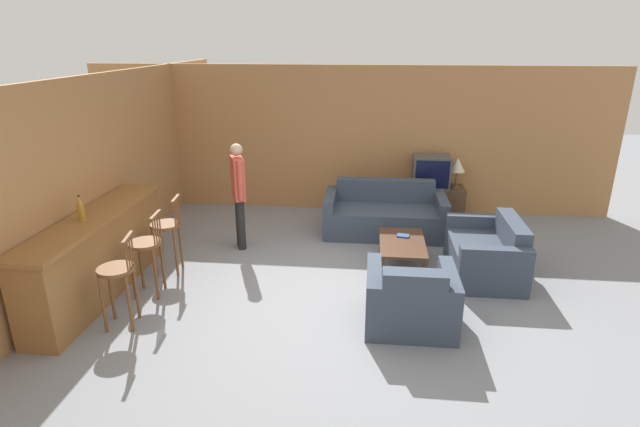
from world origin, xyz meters
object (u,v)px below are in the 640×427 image
(bar_chair_far, at_px, (167,231))
(coffee_table, at_px, (402,245))
(book_on_table, at_px, (403,236))
(person_by_window, at_px, (239,190))
(table_lamp, at_px, (458,166))
(bar_chair_mid, at_px, (147,250))
(couch_far, at_px, (385,215))
(armchair_near, at_px, (411,301))
(tv, at_px, (431,171))
(bar_chair_near, at_px, (118,277))
(bottle, at_px, (81,209))
(loveseat_right, at_px, (487,254))
(tv_unit, at_px, (429,202))

(bar_chair_far, xyz_separation_m, coffee_table, (3.15, 0.47, -0.26))
(bar_chair_far, height_order, book_on_table, bar_chair_far)
(person_by_window, bearing_deg, table_lamp, 26.10)
(bar_chair_mid, height_order, bar_chair_far, same)
(couch_far, relative_size, coffee_table, 1.83)
(bar_chair_mid, relative_size, armchair_near, 1.09)
(bar_chair_far, relative_size, tv, 1.68)
(bar_chair_near, distance_m, bar_chair_mid, 0.72)
(bar_chair_near, relative_size, armchair_near, 1.09)
(bottle, relative_size, person_by_window, 0.19)
(person_by_window, bearing_deg, loveseat_right, -8.97)
(tv, height_order, person_by_window, person_by_window)
(loveseat_right, bearing_deg, table_lamp, 92.86)
(tv_unit, height_order, book_on_table, tv_unit)
(table_lamp, bearing_deg, tv_unit, -180.00)
(bar_chair_mid, xyz_separation_m, couch_far, (2.94, 2.41, -0.30))
(armchair_near, bearing_deg, bar_chair_far, 162.26)
(bar_chair_mid, xyz_separation_m, table_lamp, (4.17, 3.23, 0.36))
(person_by_window, bearing_deg, bar_chair_near, -108.23)
(loveseat_right, bearing_deg, couch_far, 133.74)
(tv, height_order, bottle, bottle)
(armchair_near, height_order, person_by_window, person_by_window)
(armchair_near, distance_m, bottle, 3.92)
(person_by_window, bearing_deg, tv, 29.31)
(person_by_window, bearing_deg, bar_chair_mid, -115.71)
(bar_chair_near, relative_size, couch_far, 0.55)
(coffee_table, relative_size, tv_unit, 0.89)
(coffee_table, xyz_separation_m, bottle, (-3.80, -1.28, 0.83))
(bar_chair_near, height_order, coffee_table, bar_chair_near)
(couch_far, distance_m, bottle, 4.50)
(bar_chair_far, distance_m, person_by_window, 1.24)
(bottle, distance_m, table_lamp, 5.91)
(bottle, bearing_deg, tv_unit, 37.95)
(couch_far, xyz_separation_m, book_on_table, (0.23, -1.11, 0.10))
(couch_far, bearing_deg, armchair_near, -85.19)
(coffee_table, bearing_deg, bottle, -161.43)
(table_lamp, height_order, person_by_window, person_by_window)
(bar_chair_far, relative_size, table_lamp, 2.02)
(tv, bearing_deg, bottle, -142.08)
(bar_chair_near, xyz_separation_m, table_lamp, (4.17, 3.95, 0.36))
(tv, bearing_deg, person_by_window, -150.69)
(bar_chair_far, distance_m, coffee_table, 3.20)
(tv, bearing_deg, bar_chair_near, -133.33)
(bottle, height_order, person_by_window, person_by_window)
(coffee_table, bearing_deg, bar_chair_mid, -160.79)
(bar_chair_far, bearing_deg, table_lamp, 31.97)
(bar_chair_near, bearing_deg, bar_chair_mid, 89.99)
(coffee_table, bearing_deg, book_on_table, 84.14)
(loveseat_right, bearing_deg, tv, 103.91)
(loveseat_right, relative_size, coffee_table, 1.28)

